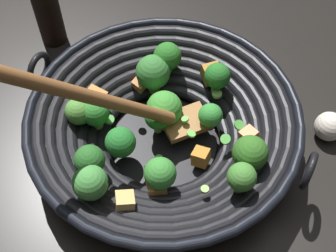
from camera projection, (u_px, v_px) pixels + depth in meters
ground_plane at (164, 145)px, 0.73m from camera, size 4.00×4.00×0.00m
wok at (163, 125)px, 0.68m from camera, size 0.44×0.40×0.26m
soy_sauce_bottle at (47, 10)px, 0.80m from camera, size 0.05×0.05×0.17m
garlic_bulb at (329, 126)px, 0.72m from camera, size 0.05×0.05×0.05m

